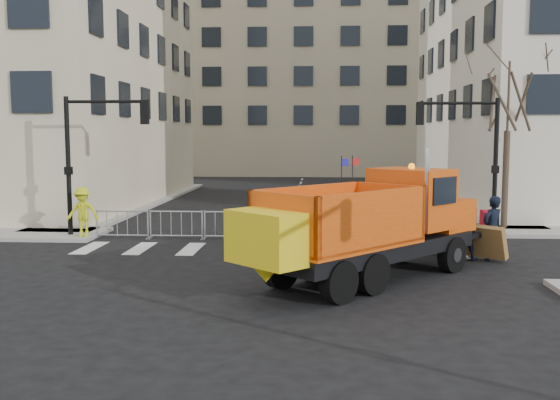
# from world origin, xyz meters

# --- Properties ---
(ground) EXTENTS (120.00, 120.00, 0.00)m
(ground) POSITION_xyz_m (0.00, 0.00, 0.00)
(ground) COLOR black
(ground) RESTS_ON ground
(sidewalk_back) EXTENTS (64.00, 5.00, 0.15)m
(sidewalk_back) POSITION_xyz_m (0.00, 8.50, 0.07)
(sidewalk_back) COLOR gray
(sidewalk_back) RESTS_ON ground
(building_far) EXTENTS (30.00, 18.00, 24.00)m
(building_far) POSITION_xyz_m (0.00, 52.00, 12.00)
(building_far) COLOR tan
(building_far) RESTS_ON ground
(traffic_light_left) EXTENTS (0.18, 0.18, 5.40)m
(traffic_light_left) POSITION_xyz_m (-8.00, 7.50, 2.70)
(traffic_light_left) COLOR black
(traffic_light_left) RESTS_ON ground
(traffic_light_right) EXTENTS (0.18, 0.18, 5.40)m
(traffic_light_right) POSITION_xyz_m (8.50, 9.50, 2.70)
(traffic_light_right) COLOR black
(traffic_light_right) RESTS_ON ground
(crowd_barriers) EXTENTS (12.60, 0.60, 1.10)m
(crowd_barriers) POSITION_xyz_m (-0.75, 7.60, 0.55)
(crowd_barriers) COLOR #9EA0A5
(crowd_barriers) RESTS_ON ground
(street_tree) EXTENTS (3.00, 3.00, 7.50)m
(street_tree) POSITION_xyz_m (9.20, 10.50, 3.75)
(street_tree) COLOR #382B21
(street_tree) RESTS_ON ground
(plow_truck) EXTENTS (8.12, 8.47, 3.60)m
(plow_truck) POSITION_xyz_m (2.83, 1.07, 1.60)
(plow_truck) COLOR black
(plow_truck) RESTS_ON ground
(cop_a) EXTENTS (0.89, 0.82, 2.05)m
(cop_a) POSITION_xyz_m (7.00, 4.16, 1.02)
(cop_a) COLOR black
(cop_a) RESTS_ON ground
(cop_b) EXTENTS (0.95, 0.87, 1.59)m
(cop_b) POSITION_xyz_m (6.21, 4.22, 0.80)
(cop_b) COLOR black
(cop_b) RESTS_ON ground
(cop_c) EXTENTS (1.03, 0.78, 1.62)m
(cop_c) POSITION_xyz_m (4.84, 4.63, 0.81)
(cop_c) COLOR black
(cop_c) RESTS_ON ground
(worker) EXTENTS (1.22, 0.72, 1.86)m
(worker) POSITION_xyz_m (-7.31, 7.02, 1.08)
(worker) COLOR #C0CA17
(worker) RESTS_ON sidewalk_back
(newspaper_box) EXTENTS (0.49, 0.44, 1.10)m
(newspaper_box) POSITION_xyz_m (7.64, 7.16, 0.70)
(newspaper_box) COLOR #B00D1E
(newspaper_box) RESTS_ON sidewalk_back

